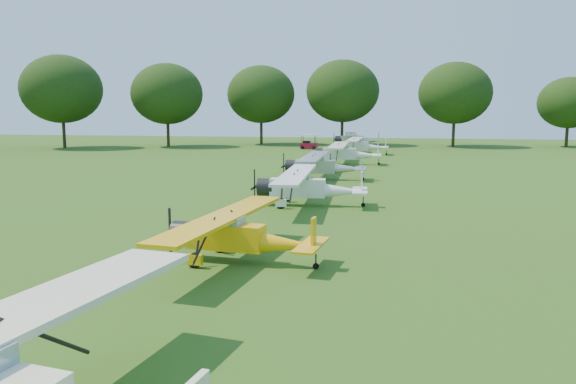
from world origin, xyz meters
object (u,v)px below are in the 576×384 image
object	(u,v)px
aircraft_2	(237,233)
golf_cart	(308,144)
aircraft_5	(345,152)
aircraft_3	(306,185)
aircraft_7	(356,138)
aircraft_4	(321,164)
aircraft_6	(359,145)

from	to	relation	value
aircraft_2	golf_cart	world-z (taller)	golf_cart
aircraft_5	golf_cart	bearing A→B (deg)	106.03
aircraft_5	golf_cart	distance (m)	22.11
aircraft_3	aircraft_7	size ratio (longest dim) A/B	0.94
aircraft_7	aircraft_2	bearing A→B (deg)	-95.87
aircraft_4	aircraft_5	distance (m)	12.67
aircraft_5	aircraft_7	distance (m)	26.09
golf_cart	aircraft_6	bearing A→B (deg)	-47.35
aircraft_4	golf_cart	world-z (taller)	aircraft_4
aircraft_6	golf_cart	world-z (taller)	aircraft_6
aircraft_6	golf_cart	xyz separation A→B (m)	(-7.45, 8.32, -0.55)
aircraft_3	golf_cart	bearing A→B (deg)	95.37
aircraft_3	aircraft_4	xyz separation A→B (m)	(-0.64, 11.99, 0.00)
aircraft_2	aircraft_4	bearing A→B (deg)	96.61
aircraft_5	golf_cart	xyz separation A→B (m)	(-6.75, 21.05, -0.60)
aircraft_2	aircraft_3	size ratio (longest dim) A/B	0.90
aircraft_3	aircraft_6	world-z (taller)	aircraft_6
aircraft_2	aircraft_5	bearing A→B (deg)	95.43
aircraft_5	aircraft_7	world-z (taller)	aircraft_7
aircraft_4	aircraft_5	size ratio (longest dim) A/B	0.95
aircraft_4	aircraft_7	world-z (taller)	aircraft_7
aircraft_4	golf_cart	xyz separation A→B (m)	(-6.01, 33.69, -0.54)
aircraft_5	aircraft_6	xyz separation A→B (m)	(0.70, 12.73, -0.04)
aircraft_5	aircraft_3	bearing A→B (deg)	-91.97
aircraft_3	aircraft_5	world-z (taller)	aircraft_5
golf_cart	aircraft_3	bearing A→B (deg)	-80.92
aircraft_6	aircraft_7	xyz separation A→B (m)	(-1.33, 13.36, 0.06)
aircraft_5	aircraft_7	size ratio (longest dim) A/B	0.98
aircraft_2	aircraft_6	xyz separation A→B (m)	(1.40, 49.59, 0.13)
aircraft_7	golf_cart	size ratio (longest dim) A/B	4.77
golf_cart	aircraft_5	bearing A→B (deg)	-71.43
aircraft_6	aircraft_7	size ratio (longest dim) A/B	0.94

